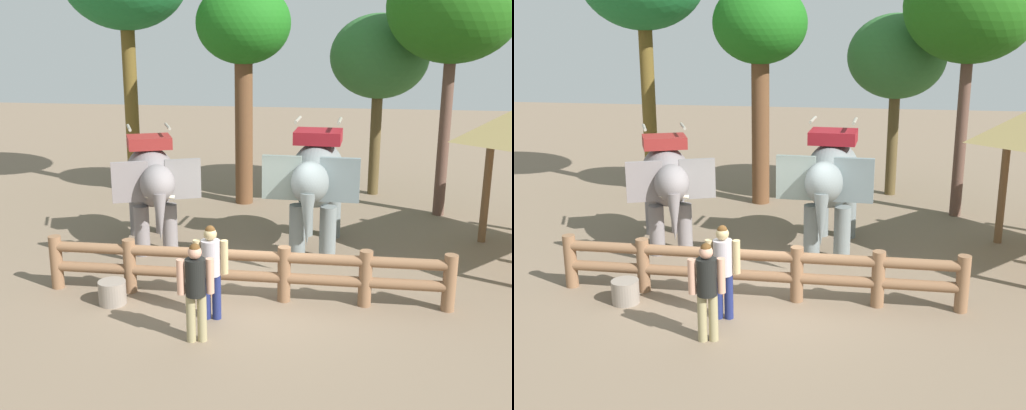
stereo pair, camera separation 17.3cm
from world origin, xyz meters
TOP-DOWN VIEW (x-y plane):
  - ground_plane at (0.00, 0.00)m, footprint 60.00×60.00m
  - log_fence at (0.00, -0.16)m, footprint 7.58×0.24m
  - elephant_near_left at (-2.55, 2.50)m, footprint 2.42×3.29m
  - elephant_center at (1.15, 2.75)m, footprint 1.97×3.45m
  - tourist_woman_in_black at (-0.43, -1.08)m, footprint 0.60×0.36m
  - tourist_man_in_blue at (-0.49, -1.92)m, footprint 0.57×0.39m
  - tree_far_left at (4.31, 6.09)m, footprint 3.35×3.35m
  - tree_far_right at (-1.10, 6.57)m, footprint 2.58×2.58m
  - tree_deep_back at (2.62, 8.14)m, footprint 2.85×2.85m
  - feed_bucket at (-2.35, -0.73)m, footprint 0.50×0.50m

SIDE VIEW (x-z plane):
  - ground_plane at x=0.00m, z-range 0.00..0.00m
  - feed_bucket at x=-2.35m, z-range 0.00..0.44m
  - log_fence at x=0.00m, z-range 0.08..1.13m
  - tourist_man_in_blue at x=-0.49m, z-range 0.13..1.79m
  - tourist_woman_in_black at x=-0.43m, z-range 0.13..1.82m
  - elephant_near_left at x=-2.55m, z-range 0.17..2.94m
  - elephant_center at x=1.15m, z-range 0.18..3.15m
  - tree_deep_back at x=2.62m, z-range 1.40..6.71m
  - tree_far_right at x=-1.10m, z-range 1.76..7.87m
  - tree_far_left at x=4.31m, z-range 1.96..8.81m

